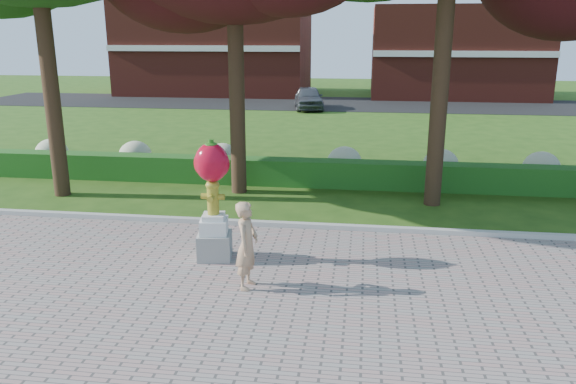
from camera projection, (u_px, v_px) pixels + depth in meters
The scene contains 10 objects.
ground at pixel (273, 281), 10.57m from camera, with size 100.00×100.00×0.00m, color #254A12.
curb at pixel (294, 226), 13.41m from camera, with size 40.00×0.18×0.15m, color #ADADA5.
lawn_hedge at pixel (310, 173), 17.14m from camera, with size 24.00×0.70×0.80m, color #204F16.
hydrangea_row at pixel (331, 161), 17.97m from camera, with size 20.10×1.10×0.99m.
street at pixel (341, 104), 37.26m from camera, with size 50.00×8.00×0.02m, color black.
building_left at pixel (216, 47), 43.34m from camera, with size 14.00×8.00×7.00m, color maroon.
building_right at pixel (455, 52), 41.07m from camera, with size 12.00×8.00×6.40m, color maroon.
hydrant_sculpture at pixel (213, 197), 11.23m from camera, with size 0.76×0.76×2.47m.
woman at pixel (247, 245), 10.03m from camera, with size 0.59×0.39×1.62m, color tan.
parked_car at pixel (309, 98), 34.46m from camera, with size 1.63×4.04×1.38m, color #45484D.
Camera 1 is at (1.59, -9.59, 4.50)m, focal length 35.00 mm.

